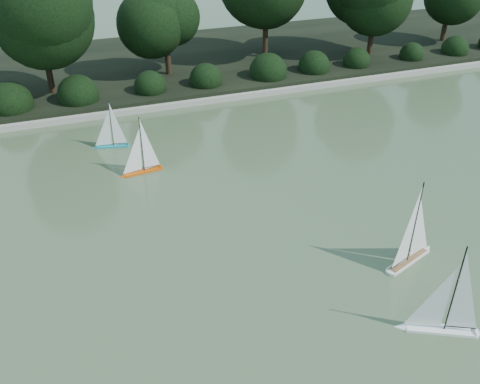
{
  "coord_description": "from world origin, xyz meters",
  "views": [
    {
      "loc": [
        -3.15,
        -6.77,
        6.41
      ],
      "look_at": [
        0.23,
        2.19,
        0.7
      ],
      "focal_mm": 40.0,
      "sensor_mm": 36.0,
      "label": 1
    }
  ],
  "objects_px": {
    "sailboat_teal": "(109,140)",
    "sailboat_orange": "(139,164)",
    "sailboat_white_a": "(437,317)",
    "sailboat_white_b": "(414,247)"
  },
  "relations": [
    {
      "from": "sailboat_white_a",
      "to": "sailboat_white_b",
      "type": "bearing_deg",
      "value": 64.84
    },
    {
      "from": "sailboat_white_b",
      "to": "sailboat_white_a",
      "type": "bearing_deg",
      "value": -115.16
    },
    {
      "from": "sailboat_white_b",
      "to": "sailboat_orange",
      "type": "distance_m",
      "value": 6.77
    },
    {
      "from": "sailboat_teal",
      "to": "sailboat_orange",
      "type": "bearing_deg",
      "value": -75.0
    },
    {
      "from": "sailboat_white_a",
      "to": "sailboat_teal",
      "type": "relative_size",
      "value": 1.32
    },
    {
      "from": "sailboat_white_a",
      "to": "sailboat_white_b",
      "type": "distance_m",
      "value": 1.87
    },
    {
      "from": "sailboat_white_b",
      "to": "sailboat_teal",
      "type": "distance_m",
      "value": 8.47
    },
    {
      "from": "sailboat_white_b",
      "to": "sailboat_teal",
      "type": "xyz_separation_m",
      "value": [
        -4.69,
        7.05,
        -0.07
      ]
    },
    {
      "from": "sailboat_white_a",
      "to": "sailboat_teal",
      "type": "xyz_separation_m",
      "value": [
        -3.89,
        8.75,
        -0.07
      ]
    },
    {
      "from": "sailboat_white_b",
      "to": "sailboat_teal",
      "type": "relative_size",
      "value": 1.36
    }
  ]
}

